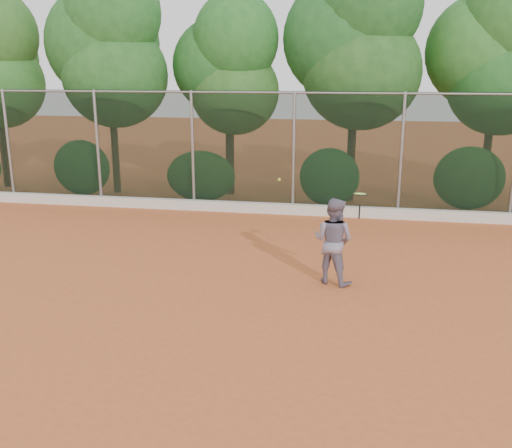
# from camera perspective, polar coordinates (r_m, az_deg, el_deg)

# --- Properties ---
(ground) EXTENTS (80.00, 80.00, 0.00)m
(ground) POSITION_cam_1_polar(r_m,az_deg,el_deg) (10.23, -1.02, -8.22)
(ground) COLOR #C15C2D
(ground) RESTS_ON ground
(concrete_curb) EXTENTS (24.00, 0.20, 0.30)m
(concrete_curb) POSITION_cam_1_polar(r_m,az_deg,el_deg) (16.60, 3.61, 1.49)
(concrete_curb) COLOR beige
(concrete_curb) RESTS_ON ground
(tennis_player) EXTENTS (1.01, 0.92, 1.70)m
(tennis_player) POSITION_cam_1_polar(r_m,az_deg,el_deg) (11.16, 7.73, -1.69)
(tennis_player) COLOR slate
(tennis_player) RESTS_ON ground
(chainlink_fence) EXTENTS (24.09, 0.09, 3.50)m
(chainlink_fence) POSITION_cam_1_polar(r_m,az_deg,el_deg) (16.46, 3.79, 7.43)
(chainlink_fence) COLOR black
(chainlink_fence) RESTS_ON ground
(foliage_backdrop) EXTENTS (23.70, 3.63, 7.55)m
(foliage_backdrop) POSITION_cam_1_polar(r_m,az_deg,el_deg) (18.35, 2.92, 16.19)
(foliage_backdrop) COLOR #45281A
(foliage_backdrop) RESTS_ON ground
(tennis_racket) EXTENTS (0.35, 0.35, 0.51)m
(tennis_racket) POSITION_cam_1_polar(r_m,az_deg,el_deg) (10.83, 10.37, 2.77)
(tennis_racket) COLOR black
(tennis_racket) RESTS_ON ground
(tennis_ball_in_flight) EXTENTS (0.06, 0.06, 0.06)m
(tennis_ball_in_flight) POSITION_cam_1_polar(r_m,az_deg,el_deg) (11.52, 2.34, 4.46)
(tennis_ball_in_flight) COLOR #C1D931
(tennis_ball_in_flight) RESTS_ON ground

